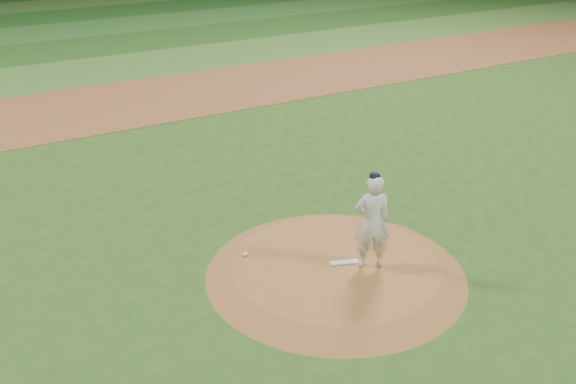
{
  "coord_description": "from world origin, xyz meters",
  "views": [
    {
      "loc": [
        -6.68,
        -9.51,
        7.38
      ],
      "look_at": [
        0.0,
        2.0,
        1.1
      ],
      "focal_mm": 40.0,
      "sensor_mm": 36.0,
      "label": 1
    }
  ],
  "objects_px": {
    "pitching_rubber": "(344,262)",
    "pitcher_on_mound": "(372,221)",
    "pitchers_mound": "(335,268)",
    "rosin_bag": "(245,254)"
  },
  "relations": [
    {
      "from": "pitching_rubber",
      "to": "rosin_bag",
      "type": "distance_m",
      "value": 2.14
    },
    {
      "from": "rosin_bag",
      "to": "pitcher_on_mound",
      "type": "bearing_deg",
      "value": -38.42
    },
    {
      "from": "pitchers_mound",
      "to": "pitching_rubber",
      "type": "xyz_separation_m",
      "value": [
        0.17,
        -0.08,
        0.14
      ]
    },
    {
      "from": "rosin_bag",
      "to": "pitching_rubber",
      "type": "bearing_deg",
      "value": -38.33
    },
    {
      "from": "rosin_bag",
      "to": "pitcher_on_mound",
      "type": "xyz_separation_m",
      "value": [
        2.08,
        -1.65,
        1.0
      ]
    },
    {
      "from": "pitching_rubber",
      "to": "pitcher_on_mound",
      "type": "distance_m",
      "value": 1.15
    },
    {
      "from": "pitchers_mound",
      "to": "rosin_bag",
      "type": "distance_m",
      "value": 1.96
    },
    {
      "from": "pitchers_mound",
      "to": "pitching_rubber",
      "type": "distance_m",
      "value": 0.23
    },
    {
      "from": "rosin_bag",
      "to": "pitcher_on_mound",
      "type": "distance_m",
      "value": 2.84
    },
    {
      "from": "pitchers_mound",
      "to": "rosin_bag",
      "type": "relative_size",
      "value": 44.3
    }
  ]
}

